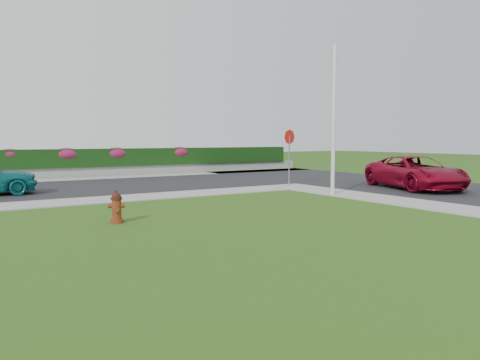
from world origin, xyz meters
TOP-DOWN VIEW (x-y plane):
  - ground at (0.00, 0.00)m, footprint 120.00×120.00m
  - street_right at (12.00, 4.00)m, footprint 8.00×32.00m
  - street_far at (-5.00, 14.00)m, footprint 26.00×8.00m
  - curb_corner at (7.00, 9.00)m, footprint 2.00×2.00m
  - sidewalk_beyond at (-1.00, 19.00)m, footprint 34.00×2.00m
  - retaining_wall at (-1.00, 20.50)m, footprint 34.00×0.40m
  - hedge at (-1.00, 20.60)m, footprint 32.00×0.90m
  - fire_hydrant at (-3.15, 4.04)m, footprint 0.46×0.44m
  - suv_red at (10.99, 5.17)m, footprint 4.07×5.88m
  - utility_pole at (6.28, 5.55)m, footprint 0.16×0.16m
  - stop_sign at (7.03, 9.36)m, footprint 0.75×0.13m
  - flower_clump_c at (-4.01, 20.50)m, footprint 1.21×0.78m
  - flower_clump_d at (-0.97, 20.50)m, footprint 1.51×0.97m
  - flower_clump_e at (2.03, 20.50)m, footprint 1.51×0.97m
  - flower_clump_f at (6.37, 20.50)m, footprint 1.47×0.95m

SIDE VIEW (x-z plane):
  - ground at x=0.00m, z-range 0.00..0.00m
  - street_right at x=12.00m, z-range 0.00..0.04m
  - street_far at x=-5.00m, z-range 0.00..0.04m
  - curb_corner at x=7.00m, z-range 0.00..0.04m
  - sidewalk_beyond at x=-1.00m, z-range 0.00..0.04m
  - retaining_wall at x=-1.00m, z-range 0.00..0.60m
  - fire_hydrant at x=-3.15m, z-range -0.02..0.87m
  - suv_red at x=10.99m, z-range 0.04..1.53m
  - hedge at x=-1.00m, z-range 0.60..1.70m
  - flower_clump_d at x=-0.97m, z-range 1.02..1.78m
  - flower_clump_e at x=2.03m, z-range 1.02..1.78m
  - flower_clump_f at x=6.37m, z-range 1.04..1.78m
  - flower_clump_c at x=-4.01m, z-range 1.16..1.76m
  - stop_sign at x=7.03m, z-range 0.70..3.48m
  - utility_pole at x=6.28m, z-range 0.00..6.05m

